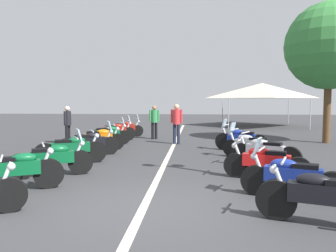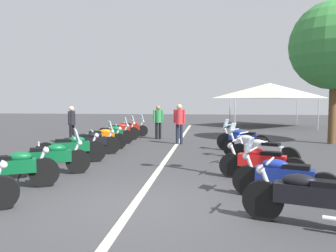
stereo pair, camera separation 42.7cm
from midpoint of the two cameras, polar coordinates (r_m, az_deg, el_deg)
ground_plane at (r=6.47m, az=-4.03°, el=-13.41°), size 80.00×80.00×0.00m
lane_centre_stripe at (r=12.51m, az=1.35°, el=-4.66°), size 27.80×0.16×0.01m
motorcycle_left_row_1 at (r=8.18m, az=-23.39°, el=-6.61°), size 1.09×1.86×1.01m
motorcycle_left_row_2 at (r=9.33m, az=-17.95°, el=-5.10°), size 1.14×1.93×1.21m
motorcycle_left_row_3 at (r=10.97m, az=-14.87°, el=-3.63°), size 1.10×2.03×1.02m
motorcycle_left_row_4 at (r=12.41m, az=-11.94°, el=-2.65°), size 1.17×2.00×1.21m
motorcycle_left_row_5 at (r=13.71m, az=-10.26°, el=-2.02°), size 0.88×1.98×1.00m
motorcycle_left_row_6 at (r=15.27m, az=-8.67°, el=-1.33°), size 0.90×1.94×1.20m
motorcycle_left_row_7 at (r=16.64m, az=-7.48°, el=-0.82°), size 1.09×1.91×1.21m
motorcycle_left_row_8 at (r=18.29m, az=-5.68°, el=-0.37°), size 1.02×1.85×1.19m
motorcycle_right_row_0 at (r=5.87m, az=24.78°, el=-10.93°), size 0.95×2.06×1.01m
motorcycle_right_row_1 at (r=7.18m, az=20.38°, el=-8.05°), size 0.97×1.98×1.20m
motorcycle_right_row_2 at (r=8.70m, az=16.72°, el=-5.87°), size 0.95×2.05×0.99m
motorcycle_right_row_3 at (r=10.28m, az=16.77°, el=-4.22°), size 1.15×1.90×1.02m
motorcycle_right_row_4 at (r=11.74m, az=14.60°, el=-3.17°), size 1.12×1.80×1.19m
motorcycle_right_row_5 at (r=13.33m, az=13.25°, el=-2.16°), size 0.99×1.97×1.23m
bystander_0 at (r=15.87m, az=-15.14°, el=0.71°), size 0.53×0.32×1.69m
bystander_2 at (r=15.11m, az=2.72°, el=0.91°), size 0.32×0.52×1.78m
bystander_3 at (r=17.07m, az=-0.94°, el=1.10°), size 0.32×0.48×1.68m
roadside_tree_0 at (r=17.14m, az=26.88°, el=11.98°), size 3.92×3.92×6.35m
event_tent at (r=26.20m, az=17.10°, el=5.70°), size 5.94×5.94×3.20m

